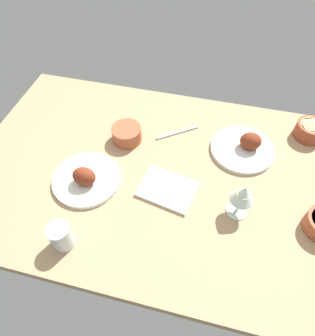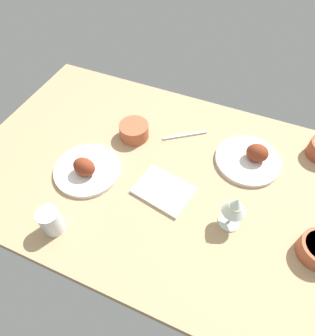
# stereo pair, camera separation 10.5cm
# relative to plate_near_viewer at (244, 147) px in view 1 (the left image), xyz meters

# --- Properties ---
(dining_table) EXTENTS (1.40, 0.90, 0.04)m
(dining_table) POSITION_rel_plate_near_viewer_xyz_m (0.30, 0.18, -0.04)
(dining_table) COLOR tan
(dining_table) RESTS_ON ground
(plate_near_viewer) EXTENTS (0.24, 0.24, 0.08)m
(plate_near_viewer) POSITION_rel_plate_near_viewer_xyz_m (0.00, 0.00, 0.00)
(plate_near_viewer) COLOR silver
(plate_near_viewer) RESTS_ON dining_table
(plate_center_main) EXTENTS (0.24, 0.24, 0.08)m
(plate_center_main) POSITION_rel_plate_near_viewer_xyz_m (0.53, 0.28, -0.00)
(plate_center_main) COLOR silver
(plate_center_main) RESTS_ON dining_table
(bowl_pasta) EXTENTS (0.12, 0.12, 0.06)m
(bowl_pasta) POSITION_rel_plate_near_viewer_xyz_m (0.45, 0.05, 0.01)
(bowl_pasta) COLOR #A35133
(bowl_pasta) RESTS_ON dining_table
(bowl_potatoes) EXTENTS (0.11, 0.11, 0.06)m
(bowl_potatoes) POSITION_rel_plate_near_viewer_xyz_m (-0.24, -0.14, 0.02)
(bowl_potatoes) COLOR brown
(bowl_potatoes) RESTS_ON dining_table
(wine_glass) EXTENTS (0.08, 0.08, 0.14)m
(wine_glass) POSITION_rel_plate_near_viewer_xyz_m (0.01, 0.28, 0.08)
(wine_glass) COLOR silver
(wine_glass) RESTS_ON dining_table
(water_tumbler) EXTENTS (0.07, 0.07, 0.09)m
(water_tumbler) POSITION_rel_plate_near_viewer_xyz_m (0.51, 0.52, 0.03)
(water_tumbler) COLOR silver
(water_tumbler) RESTS_ON dining_table
(folded_napkin) EXTENTS (0.21, 0.17, 0.01)m
(folded_napkin) POSITION_rel_plate_near_viewer_xyz_m (0.25, 0.25, -0.01)
(folded_napkin) COLOR white
(folded_napkin) RESTS_ON dining_table
(fork_loose) EXTENTS (0.15, 0.11, 0.01)m
(fork_loose) POSITION_rel_plate_near_viewer_xyz_m (0.27, -0.03, -0.02)
(fork_loose) COLOR silver
(fork_loose) RESTS_ON dining_table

